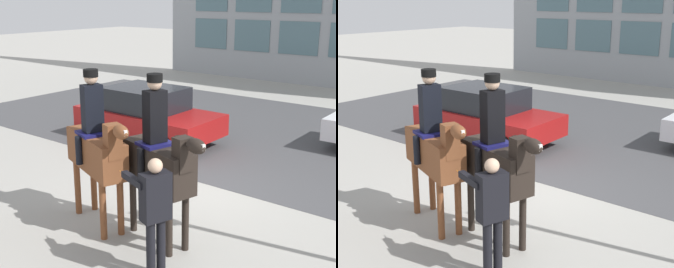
# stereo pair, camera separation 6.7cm
# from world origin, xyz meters

# --- Properties ---
(ground_plane) EXTENTS (80.00, 80.00, 0.00)m
(ground_plane) POSITION_xyz_m (0.00, 0.00, 0.00)
(ground_plane) COLOR #9E9B93
(road_surface) EXTENTS (20.85, 8.50, 0.01)m
(road_surface) POSITION_xyz_m (0.00, 4.75, 0.00)
(road_surface) COLOR #444447
(road_surface) RESTS_ON ground_plane
(mounted_horse_lead) EXTENTS (1.92, 0.97, 2.66)m
(mounted_horse_lead) POSITION_xyz_m (-0.52, -2.11, 1.37)
(mounted_horse_lead) COLOR brown
(mounted_horse_lead) RESTS_ON ground_plane
(mounted_horse_companion) EXTENTS (1.83, 0.80, 2.68)m
(mounted_horse_companion) POSITION_xyz_m (0.65, -1.92, 1.36)
(mounted_horse_companion) COLOR black
(mounted_horse_companion) RESTS_ON ground_plane
(pedestrian_bystander) EXTENTS (0.91, 0.45, 1.75)m
(pedestrian_bystander) POSITION_xyz_m (1.24, -2.75, 1.03)
(pedestrian_bystander) COLOR black
(pedestrian_bystander) RESTS_ON ground_plane
(street_car_near_lane) EXTENTS (3.93, 1.91, 1.46)m
(street_car_near_lane) POSITION_xyz_m (-3.05, 2.13, 0.75)
(street_car_near_lane) COLOR maroon
(street_car_near_lane) RESTS_ON ground_plane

